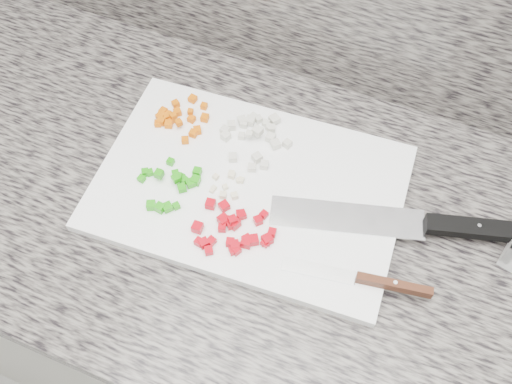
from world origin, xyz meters
The scene contains 10 objects.
cabinet centered at (0.00, 1.44, 0.43)m, with size 3.92×0.62×0.86m, color beige.
countertop centered at (0.00, 1.44, 0.88)m, with size 3.96×0.64×0.04m, color #67615A.
cutting_board centered at (-0.10, 1.47, 0.91)m, with size 0.48×0.32×0.02m, color white.
carrot_pile centered at (-0.26, 1.54, 0.92)m, with size 0.09×0.10×0.02m.
onion_pile centered at (-0.13, 1.56, 0.92)m, with size 0.12×0.12×0.02m.
green_pepper_pile centered at (-0.21, 1.42, 0.92)m, with size 0.10×0.10×0.02m.
red_pepper_pile centered at (-0.09, 1.38, 0.92)m, with size 0.12×0.10×0.02m.
garlic_pile centered at (-0.13, 1.45, 0.92)m, with size 0.05×0.05×0.01m.
chef_knife centered at (0.18, 1.50, 0.92)m, with size 0.38×0.14×0.02m.
paring_knife centered at (0.13, 1.38, 0.92)m, with size 0.21×0.05×0.02m.
Camera 1 is at (0.09, 1.02, 1.67)m, focal length 40.00 mm.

